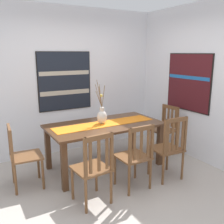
% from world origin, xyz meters
% --- Properties ---
extents(ground_plane, '(6.40, 6.40, 0.03)m').
position_xyz_m(ground_plane, '(0.00, 0.00, -0.01)').
color(ground_plane, '#B2A89E').
extents(wall_back, '(6.40, 0.12, 2.70)m').
position_xyz_m(wall_back, '(0.00, 1.86, 1.35)').
color(wall_back, silver).
rests_on(wall_back, ground_plane).
extents(wall_side, '(0.12, 6.40, 2.70)m').
position_xyz_m(wall_side, '(1.86, 0.00, 1.35)').
color(wall_side, silver).
rests_on(wall_side, ground_plane).
extents(dining_table, '(1.85, 0.95, 0.75)m').
position_xyz_m(dining_table, '(0.21, 0.77, 0.64)').
color(dining_table, '#51331E').
rests_on(dining_table, ground_plane).
extents(table_runner, '(1.70, 0.36, 0.01)m').
position_xyz_m(table_runner, '(0.21, 0.77, 0.75)').
color(table_runner, orange).
rests_on(table_runner, dining_table).
extents(centerpiece_vase, '(0.19, 0.22, 0.71)m').
position_xyz_m(centerpiece_vase, '(0.18, 0.79, 0.88)').
color(centerpiece_vase, silver).
rests_on(centerpiece_vase, dining_table).
extents(chair_0, '(0.45, 0.45, 0.91)m').
position_xyz_m(chair_0, '(-1.10, 0.76, 0.48)').
color(chair_0, brown).
rests_on(chair_0, ground_plane).
extents(chair_1, '(0.45, 0.45, 0.99)m').
position_xyz_m(chair_1, '(0.84, -0.08, 0.51)').
color(chair_1, brown).
rests_on(chair_1, ground_plane).
extents(chair_2, '(0.45, 0.45, 0.95)m').
position_xyz_m(chair_2, '(-0.42, -0.10, 0.49)').
color(chair_2, brown).
rests_on(chair_2, ground_plane).
extents(chair_3, '(0.43, 0.43, 0.95)m').
position_xyz_m(chair_3, '(0.24, -0.06, 0.49)').
color(chair_3, brown).
rests_on(chair_3, ground_plane).
extents(chair_4, '(0.45, 0.45, 0.90)m').
position_xyz_m(chair_4, '(1.49, 0.75, 0.48)').
color(chair_4, brown).
rests_on(chair_4, ground_plane).
extents(painting_on_back_wall, '(1.02, 0.05, 1.08)m').
position_xyz_m(painting_on_back_wall, '(-0.07, 1.79, 1.36)').
color(painting_on_back_wall, black).
extents(painting_on_side_wall, '(0.05, 1.00, 1.02)m').
position_xyz_m(painting_on_side_wall, '(1.79, 0.52, 1.36)').
color(painting_on_side_wall, black).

